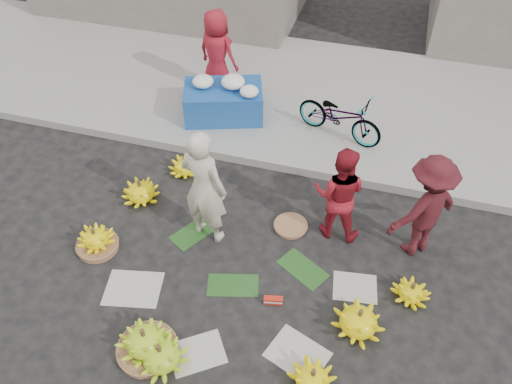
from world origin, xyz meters
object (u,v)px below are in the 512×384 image
(vendor_cream, at_px, (204,188))
(flower_table, at_px, (224,100))
(banana_bunch_4, at_px, (359,321))
(bicycle, at_px, (340,116))
(banana_bunch_0, at_px, (96,240))

(vendor_cream, bearing_deg, flower_table, -63.58)
(banana_bunch_4, relative_size, bicycle, 0.42)
(banana_bunch_4, bearing_deg, banana_bunch_0, 175.96)
(vendor_cream, distance_m, bicycle, 2.93)
(vendor_cream, distance_m, flower_table, 2.70)
(banana_bunch_0, xyz_separation_m, vendor_cream, (1.35, 0.67, 0.72))
(banana_bunch_0, xyz_separation_m, banana_bunch_4, (3.55, -0.25, 0.01))
(banana_bunch_0, xyz_separation_m, flower_table, (0.72, 3.26, 0.28))
(vendor_cream, relative_size, flower_table, 1.16)
(banana_bunch_4, height_order, bicycle, bicycle)
(banana_bunch_0, relative_size, flower_table, 0.36)
(banana_bunch_0, bearing_deg, vendor_cream, 26.47)
(banana_bunch_4, relative_size, flower_table, 0.41)
(vendor_cream, bearing_deg, banana_bunch_4, 169.98)
(flower_table, relative_size, bicycle, 1.02)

